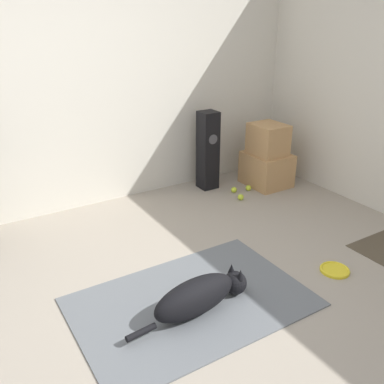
% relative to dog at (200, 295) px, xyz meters
% --- Properties ---
extents(ground_plane, '(12.00, 12.00, 0.00)m').
position_rel_dog_xyz_m(ground_plane, '(-0.15, 0.02, -0.14)').
color(ground_plane, '#9E9384').
extents(wall_back, '(8.00, 0.06, 2.55)m').
position_rel_dog_xyz_m(wall_back, '(-0.15, 2.12, 1.14)').
color(wall_back, beige).
rests_on(wall_back, ground_plane).
extents(area_rug, '(1.64, 1.09, 0.01)m').
position_rel_dog_xyz_m(area_rug, '(0.00, 0.11, -0.13)').
color(area_rug, slate).
rests_on(area_rug, ground_plane).
extents(dog, '(0.98, 0.28, 0.26)m').
position_rel_dog_xyz_m(dog, '(0.00, 0.00, 0.00)').
color(dog, black).
rests_on(dog, area_rug).
extents(frisbee, '(0.23, 0.23, 0.03)m').
position_rel_dog_xyz_m(frisbee, '(1.18, -0.15, -0.12)').
color(frisbee, yellow).
rests_on(frisbee, ground_plane).
extents(cardboard_box_lower, '(0.44, 0.51, 0.38)m').
position_rel_dog_xyz_m(cardboard_box_lower, '(1.92, 1.55, 0.05)').
color(cardboard_box_lower, tan).
rests_on(cardboard_box_lower, ground_plane).
extents(cardboard_box_upper, '(0.34, 0.40, 0.35)m').
position_rel_dog_xyz_m(cardboard_box_upper, '(1.90, 1.54, 0.42)').
color(cardboard_box_upper, tan).
rests_on(cardboard_box_upper, cardboard_box_lower).
extents(floor_speaker, '(0.20, 0.20, 0.89)m').
position_rel_dog_xyz_m(floor_speaker, '(1.28, 1.84, 0.31)').
color(floor_speaker, black).
rests_on(floor_speaker, ground_plane).
extents(tennis_ball_by_boxes, '(0.07, 0.07, 0.07)m').
position_rel_dog_xyz_m(tennis_ball_by_boxes, '(1.62, 1.50, -0.10)').
color(tennis_ball_by_boxes, '#C6E033').
rests_on(tennis_ball_by_boxes, ground_plane).
extents(tennis_ball_near_speaker, '(0.07, 0.07, 0.07)m').
position_rel_dog_xyz_m(tennis_ball_near_speaker, '(1.45, 1.54, -0.10)').
color(tennis_ball_near_speaker, '#C6E033').
rests_on(tennis_ball_near_speaker, ground_plane).
extents(tennis_ball_loose_on_carpet, '(0.07, 0.07, 0.07)m').
position_rel_dog_xyz_m(tennis_ball_loose_on_carpet, '(1.39, 1.34, -0.10)').
color(tennis_ball_loose_on_carpet, '#C6E033').
rests_on(tennis_ball_loose_on_carpet, ground_plane).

